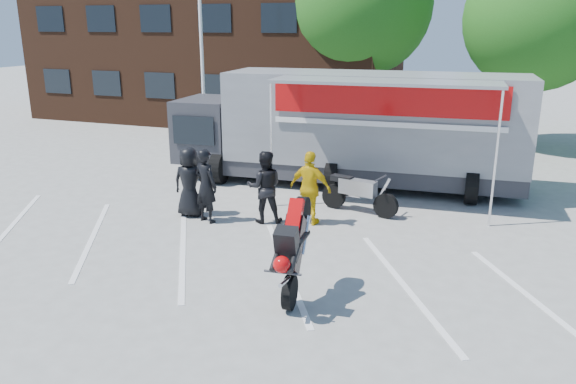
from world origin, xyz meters
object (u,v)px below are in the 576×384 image
Objects in this scene: spectator_leather_b at (206,186)px; spectator_leather_c at (265,187)px; flagpole at (206,15)px; spectator_leather_a at (190,182)px; tree_left at (361,4)px; tree_mid at (538,19)px; parked_motorcycle at (359,213)px; stunt_bike_rider at (299,293)px; transporter_truck at (355,184)px; spectator_hivis at (310,188)px.

spectator_leather_b reaches higher than spectator_leather_c.
spectator_leather_a is at bearing -66.20° from flagpole.
tree_left is (4.24, 6.00, 0.51)m from flagpole.
parked_motorcycle is at bearing -112.73° from tree_mid.
tree_mid is 16.30m from stunt_bike_rider.
flagpole is 8.42m from transporter_truck.
tree_left is at bearing 171.87° from tree_mid.
spectator_leather_b is at bearing 153.15° from spectator_leather_a.
parked_motorcycle is at bearing -160.83° from spectator_leather_a.
spectator_hivis is at bearing -144.79° from spectator_leather_b.
flagpole is 13.22m from stunt_bike_rider.
flagpole reaches higher than spectator_leather_b.
spectator_leather_c is at bearing -86.66° from tree_left.
tree_mid is (11.24, 5.00, -0.11)m from flagpole.
spectator_leather_b reaches higher than transporter_truck.
parked_motorcycle is at bearing -75.97° from tree_left.
flagpole is 7.37m from tree_left.
stunt_bike_rider is at bearing 99.54° from spectator_leather_c.
spectator_leather_c is 0.99× the size of spectator_hivis.
spectator_leather_c reaches higher than parked_motorcycle.
tree_left is 13.33m from spectator_hivis.
transporter_truck is 4.86× the size of parked_motorcycle.
spectator_leather_b is 1.01× the size of spectator_hivis.
parked_motorcycle is at bearing -77.85° from transporter_truck.
spectator_leather_b is 1.45m from spectator_leather_c.
spectator_hivis is (2.47, 0.72, -0.01)m from spectator_leather_b.
flagpole is 0.93× the size of tree_left.
spectator_leather_a is 0.97× the size of spectator_leather_b.
spectator_hivis reaches higher than stunt_bike_rider.
spectator_leather_b is (-7.63, -12.07, -4.02)m from tree_mid.
spectator_leather_c is (1.37, 0.48, -0.02)m from spectator_leather_b.
transporter_truck is at bearing -123.68° from tree_mid.
flagpole is at bearing -70.39° from spectator_leather_a.
stunt_bike_rider is (-4.17, -14.96, -4.94)m from tree_mid.
transporter_truck reaches higher than stunt_bike_rider.
spectator_leather_c is at bearing 116.75° from stunt_bike_rider.
spectator_hivis is at bearing 100.23° from stunt_bike_rider.
tree_mid is at bearing 52.35° from transporter_truck.
spectator_leather_c is at bearing -177.52° from spectator_leather_a.
spectator_hivis is (1.84, -12.35, -4.65)m from tree_left.
spectator_leather_c is at bearing -141.67° from spectator_leather_b.
spectator_leather_c is (-6.26, -11.59, -4.04)m from tree_mid.
tree_left is 12.72m from parked_motorcycle.
stunt_bike_rider is 1.13× the size of spectator_leather_a.
tree_left is at bearing -73.85° from spectator_leather_b.
tree_mid is 14.97m from spectator_leather_a.
tree_mid reaches higher than spectator_leather_b.
spectator_leather_a is at bearing -95.51° from tree_left.
transporter_truck is (2.02, -8.48, -5.57)m from tree_left.
tree_left is 1.13× the size of tree_mid.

